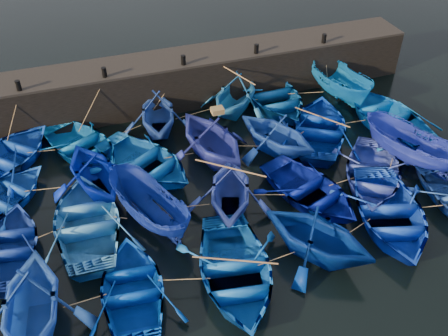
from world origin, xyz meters
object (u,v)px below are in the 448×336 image
object	(u,v)px
boat_13	(10,246)
wooden_crate	(217,110)
boat_20	(30,303)
boat_0	(7,157)
boat_8	(145,162)

from	to	relation	value
boat_13	wooden_crate	bearing A→B (deg)	-151.79
boat_13	boat_20	world-z (taller)	boat_20
boat_0	wooden_crate	distance (m)	9.93
boat_8	wooden_crate	xyz separation A→B (m)	(3.47, -0.07, 2.09)
boat_0	wooden_crate	world-z (taller)	wooden_crate
boat_13	boat_20	distance (m)	3.66
boat_8	boat_0	bearing A→B (deg)	124.82
boat_8	boat_20	distance (m)	8.50
boat_0	boat_8	bearing A→B (deg)	-157.95
boat_0	boat_13	xyz separation A→B (m)	(0.08, -5.74, -0.08)
boat_8	boat_13	world-z (taller)	boat_8
boat_20	wooden_crate	size ratio (longest dim) A/B	8.27
boat_0	wooden_crate	xyz separation A→B (m)	(9.38, -2.52, 2.08)
boat_0	boat_13	distance (m)	5.74
wooden_crate	boat_20	bearing A→B (deg)	-141.78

